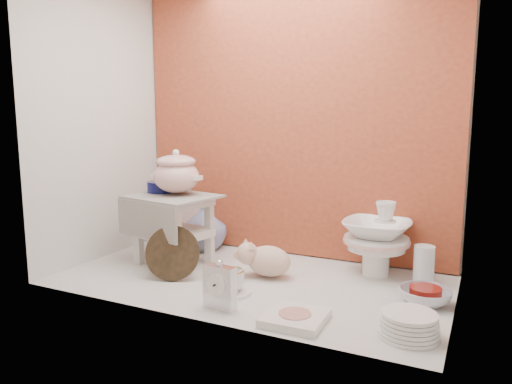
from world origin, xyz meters
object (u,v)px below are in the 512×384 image
(crystal_bowl, at_px, (425,296))
(dinner_plate_stack, at_px, (409,325))
(mantel_clock, at_px, (220,285))
(floral_platter, at_px, (182,210))
(gold_rim_teacup, at_px, (230,280))
(plush_pig, at_px, (269,261))
(soup_tureen, at_px, (176,172))
(porcelain_tower, at_px, (377,238))
(step_stool, at_px, (174,230))
(blue_white_vase, at_px, (204,226))

(crystal_bowl, bearing_deg, dinner_plate_stack, -92.52)
(mantel_clock, bearing_deg, crystal_bowl, 34.48)
(mantel_clock, xyz_separation_m, crystal_bowl, (0.74, 0.41, -0.07))
(floral_platter, xyz_separation_m, gold_rim_teacup, (0.69, -0.64, -0.14))
(plush_pig, bearing_deg, dinner_plate_stack, -30.31)
(mantel_clock, bearing_deg, floral_platter, 137.71)
(crystal_bowl, bearing_deg, soup_tureen, 177.93)
(plush_pig, xyz_separation_m, porcelain_tower, (0.45, 0.26, 0.10))
(soup_tureen, xyz_separation_m, dinner_plate_stack, (1.24, -0.38, -0.44))
(soup_tureen, distance_m, dinner_plate_stack, 1.37)
(step_stool, bearing_deg, soup_tureen, 96.19)
(plush_pig, distance_m, gold_rim_teacup, 0.28)
(blue_white_vase, height_order, dinner_plate_stack, blue_white_vase)
(floral_platter, distance_m, plush_pig, 0.84)
(blue_white_vase, relative_size, crystal_bowl, 1.31)
(step_stool, relative_size, porcelain_tower, 1.14)
(step_stool, distance_m, blue_white_vase, 0.30)
(step_stool, xyz_separation_m, gold_rim_teacup, (0.48, -0.26, -0.12))
(dinner_plate_stack, bearing_deg, crystal_bowl, 87.48)
(gold_rim_teacup, bearing_deg, crystal_bowl, 17.41)
(soup_tureen, distance_m, mantel_clock, 0.79)
(step_stool, height_order, plush_pig, step_stool)
(floral_platter, relative_size, dinner_plate_stack, 1.90)
(floral_platter, xyz_separation_m, crystal_bowl, (1.47, -0.39, -0.17))
(blue_white_vase, relative_size, plush_pig, 0.99)
(floral_platter, bearing_deg, blue_white_vase, -20.83)
(soup_tureen, height_order, gold_rim_teacup, soup_tureen)
(step_stool, xyz_separation_m, plush_pig, (0.54, 0.01, -0.10))
(crystal_bowl, bearing_deg, plush_pig, 177.94)
(step_stool, bearing_deg, mantel_clock, -28.32)
(crystal_bowl, bearing_deg, gold_rim_teacup, -162.59)
(floral_platter, height_order, crystal_bowl, floral_platter)
(gold_rim_teacup, bearing_deg, step_stool, 151.83)
(step_stool, height_order, gold_rim_teacup, step_stool)
(gold_rim_teacup, bearing_deg, floral_platter, 137.33)
(step_stool, xyz_separation_m, blue_white_vase, (-0.00, 0.30, -0.04))
(soup_tureen, bearing_deg, dinner_plate_stack, -17.15)
(blue_white_vase, height_order, gold_rim_teacup, blue_white_vase)
(blue_white_vase, distance_m, plush_pig, 0.62)
(crystal_bowl, bearing_deg, blue_white_vase, 166.10)
(floral_platter, height_order, mantel_clock, floral_platter)
(dinner_plate_stack, xyz_separation_m, porcelain_tower, (-0.25, 0.62, 0.14))
(step_stool, height_order, dinner_plate_stack, step_stool)
(blue_white_vase, bearing_deg, step_stool, -89.27)
(soup_tureen, distance_m, porcelain_tower, 1.06)
(blue_white_vase, xyz_separation_m, plush_pig, (0.55, -0.29, -0.06))
(plush_pig, xyz_separation_m, gold_rim_teacup, (-0.06, -0.27, -0.02))
(blue_white_vase, bearing_deg, porcelain_tower, -1.69)
(soup_tureen, height_order, mantel_clock, soup_tureen)
(step_stool, relative_size, dinner_plate_stack, 1.97)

